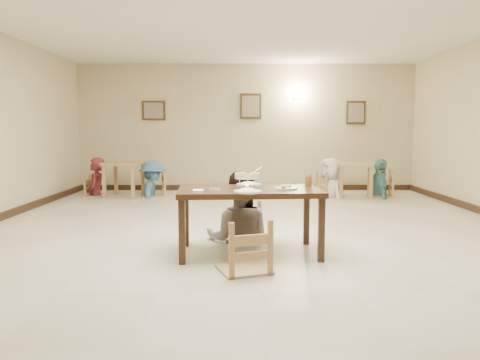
{
  "coord_description": "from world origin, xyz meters",
  "views": [
    {
      "loc": [
        -0.18,
        -6.23,
        1.42
      ],
      "look_at": [
        -0.16,
        -0.42,
        0.81
      ],
      "focal_mm": 35.0,
      "sensor_mm": 36.0,
      "label": 1
    }
  ],
  "objects_px": {
    "main_table": "(249,196)",
    "curry_warmer": "(247,176)",
    "bg_chair_rr": "(380,172)",
    "bg_diner_b": "(153,161)",
    "main_diner": "(239,171)",
    "bg_chair_rl": "(331,174)",
    "drink_glass": "(308,181)",
    "bg_chair_ll": "(96,176)",
    "chair_near": "(244,221)",
    "bg_diner_d": "(381,158)",
    "bg_diner_a": "(95,158)",
    "bg_table_left": "(124,168)",
    "chair_far": "(242,205)",
    "bg_diner_c": "(331,158)",
    "bg_table_right": "(356,170)",
    "bg_chair_lr": "(153,172)"
  },
  "relations": [
    {
      "from": "main_table",
      "to": "curry_warmer",
      "type": "height_order",
      "value": "curry_warmer"
    },
    {
      "from": "bg_chair_rr",
      "to": "bg_diner_b",
      "type": "height_order",
      "value": "bg_diner_b"
    },
    {
      "from": "main_diner",
      "to": "bg_chair_rl",
      "type": "bearing_deg",
      "value": -109.9
    },
    {
      "from": "bg_diner_b",
      "to": "bg_chair_rr",
      "type": "bearing_deg",
      "value": -95.48
    },
    {
      "from": "drink_glass",
      "to": "bg_chair_ll",
      "type": "height_order",
      "value": "drink_glass"
    },
    {
      "from": "chair_near",
      "to": "bg_diner_d",
      "type": "distance_m",
      "value": 6.17
    },
    {
      "from": "bg_diner_a",
      "to": "main_diner",
      "type": "bearing_deg",
      "value": 31.06
    },
    {
      "from": "chair_near",
      "to": "bg_chair_rl",
      "type": "xyz_separation_m",
      "value": [
        1.93,
        5.4,
        -0.01
      ]
    },
    {
      "from": "bg_table_left",
      "to": "chair_far",
      "type": "bearing_deg",
      "value": -57.61
    },
    {
      "from": "chair_near",
      "to": "bg_diner_a",
      "type": "relative_size",
      "value": 0.61
    },
    {
      "from": "chair_far",
      "to": "curry_warmer",
      "type": "xyz_separation_m",
      "value": [
        0.05,
        -0.76,
        0.46
      ]
    },
    {
      "from": "curry_warmer",
      "to": "bg_diner_c",
      "type": "distance_m",
      "value": 5.09
    },
    {
      "from": "bg_table_right",
      "to": "bg_chair_lr",
      "type": "height_order",
      "value": "bg_chair_lr"
    },
    {
      "from": "chair_far",
      "to": "bg_diner_d",
      "type": "xyz_separation_m",
      "value": [
        3.01,
        3.94,
        0.38
      ]
    },
    {
      "from": "main_table",
      "to": "bg_table_left",
      "type": "distance_m",
      "value": 5.42
    },
    {
      "from": "bg_table_left",
      "to": "bg_diner_a",
      "type": "relative_size",
      "value": 0.5
    },
    {
      "from": "main_table",
      "to": "main_diner",
      "type": "relative_size",
      "value": 0.93
    },
    {
      "from": "main_diner",
      "to": "bg_chair_ll",
      "type": "bearing_deg",
      "value": -46.67
    },
    {
      "from": "main_diner",
      "to": "bg_chair_rr",
      "type": "bearing_deg",
      "value": -120.97
    },
    {
      "from": "chair_near",
      "to": "bg_diner_c",
      "type": "xyz_separation_m",
      "value": [
        1.93,
        5.4,
        0.33
      ]
    },
    {
      "from": "bg_chair_ll",
      "to": "bg_chair_rl",
      "type": "bearing_deg",
      "value": -91.18
    },
    {
      "from": "bg_chair_ll",
      "to": "curry_warmer",
      "type": "bearing_deg",
      "value": -146.38
    },
    {
      "from": "bg_chair_rr",
      "to": "drink_glass",
      "type": "bearing_deg",
      "value": -16.52
    },
    {
      "from": "bg_diner_a",
      "to": "bg_diner_c",
      "type": "distance_m",
      "value": 5.11
    },
    {
      "from": "bg_diner_c",
      "to": "main_diner",
      "type": "bearing_deg",
      "value": -46.73
    },
    {
      "from": "bg_chair_ll",
      "to": "bg_diner_a",
      "type": "distance_m",
      "value": 0.41
    },
    {
      "from": "bg_diner_b",
      "to": "bg_diner_c",
      "type": "relative_size",
      "value": 0.93
    },
    {
      "from": "chair_far",
      "to": "bg_chair_rl",
      "type": "bearing_deg",
      "value": 85.47
    },
    {
      "from": "main_table",
      "to": "bg_table_right",
      "type": "bearing_deg",
      "value": 59.36
    },
    {
      "from": "bg_table_right",
      "to": "bg_chair_lr",
      "type": "xyz_separation_m",
      "value": [
        -4.37,
        0.03,
        -0.06
      ]
    },
    {
      "from": "bg_diner_a",
      "to": "bg_diner_b",
      "type": "xyz_separation_m",
      "value": [
        1.27,
        -0.1,
        -0.06
      ]
    },
    {
      "from": "main_table",
      "to": "chair_far",
      "type": "bearing_deg",
      "value": 92.27
    },
    {
      "from": "main_diner",
      "to": "bg_chair_ll",
      "type": "distance_m",
      "value": 5.2
    },
    {
      "from": "chair_near",
      "to": "bg_diner_d",
      "type": "xyz_separation_m",
      "value": [
        3.0,
        5.38,
        0.32
      ]
    },
    {
      "from": "main_table",
      "to": "bg_chair_rr",
      "type": "height_order",
      "value": "bg_chair_rr"
    },
    {
      "from": "bg_chair_rr",
      "to": "bg_diner_a",
      "type": "relative_size",
      "value": 0.65
    },
    {
      "from": "chair_far",
      "to": "bg_diner_d",
      "type": "height_order",
      "value": "bg_diner_d"
    },
    {
      "from": "bg_diner_c",
      "to": "bg_diner_d",
      "type": "relative_size",
      "value": 1.0
    },
    {
      "from": "main_table",
      "to": "bg_diner_b",
      "type": "bearing_deg",
      "value": 109.22
    },
    {
      "from": "main_table",
      "to": "chair_near",
      "type": "bearing_deg",
      "value": -99.44
    },
    {
      "from": "main_diner",
      "to": "bg_table_right",
      "type": "xyz_separation_m",
      "value": [
        2.52,
        4.0,
        -0.31
      ]
    },
    {
      "from": "main_diner",
      "to": "bg_diner_d",
      "type": "xyz_separation_m",
      "value": [
        3.05,
        4.02,
        -0.06
      ]
    },
    {
      "from": "main_diner",
      "to": "bg_chair_lr",
      "type": "distance_m",
      "value": 4.45
    },
    {
      "from": "chair_near",
      "to": "bg_chair_ll",
      "type": "bearing_deg",
      "value": -78.54
    },
    {
      "from": "chair_far",
      "to": "bg_diner_b",
      "type": "bearing_deg",
      "value": 137.15
    },
    {
      "from": "bg_chair_rl",
      "to": "bg_diner_b",
      "type": "relative_size",
      "value": 0.65
    },
    {
      "from": "bg_table_left",
      "to": "bg_diner_d",
      "type": "distance_m",
      "value": 5.54
    },
    {
      "from": "main_table",
      "to": "main_diner",
      "type": "distance_m",
      "value": 0.72
    },
    {
      "from": "main_table",
      "to": "chair_far",
      "type": "distance_m",
      "value": 0.79
    },
    {
      "from": "bg_chair_ll",
      "to": "bg_diner_b",
      "type": "bearing_deg",
      "value": -94.61
    }
  ]
}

